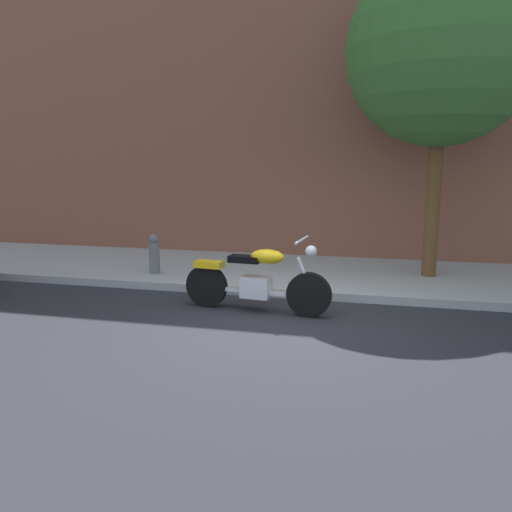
{
  "coord_description": "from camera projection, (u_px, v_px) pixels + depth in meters",
  "views": [
    {
      "loc": [
        1.26,
        -6.71,
        2.27
      ],
      "look_at": [
        -0.49,
        0.6,
        0.86
      ],
      "focal_mm": 35.77,
      "sensor_mm": 36.0,
      "label": 1
    }
  ],
  "objects": [
    {
      "name": "motorcycle",
      "position": [
        256.0,
        281.0,
        7.72
      ],
      "size": [
        2.31,
        0.7,
        1.16
      ],
      "color": "black",
      "rests_on": "ground"
    },
    {
      "name": "building_facade",
      "position": [
        325.0,
        34.0,
        10.95
      ],
      "size": [
        25.09,
        0.5,
        9.9
      ],
      "primitive_type": "cube",
      "color": "brown",
      "rests_on": "ground"
    },
    {
      "name": "ground_plane",
      "position": [
        280.0,
        326.0,
        7.12
      ],
      "size": [
        60.0,
        60.0,
        0.0
      ],
      "primitive_type": "plane",
      "color": "#28282D"
    },
    {
      "name": "street_tree",
      "position": [
        443.0,
        50.0,
        8.87
      ],
      "size": [
        3.37,
        3.37,
        5.87
      ],
      "color": "brown",
      "rests_on": "ground"
    },
    {
      "name": "fire_hydrant",
      "position": [
        154.0,
        257.0,
        9.74
      ],
      "size": [
        0.2,
        0.2,
        0.91
      ],
      "color": "slate",
      "rests_on": "ground"
    },
    {
      "name": "sidewalk",
      "position": [
        309.0,
        274.0,
        10.05
      ],
      "size": [
        25.09,
        3.28,
        0.14
      ],
      "primitive_type": "cube",
      "color": "#A9A9A9",
      "rests_on": "ground"
    }
  ]
}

